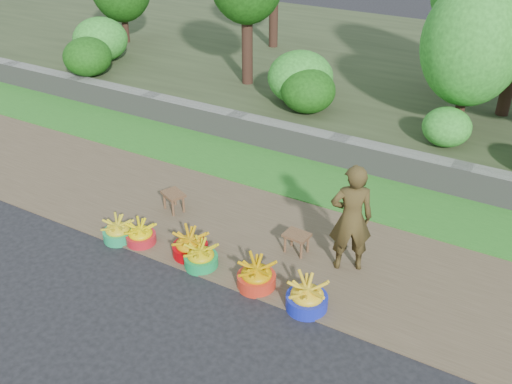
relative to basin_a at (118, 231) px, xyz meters
The scene contains 14 objects.
ground_plane 1.91m from the basin_a, ahead, with size 120.00×120.00×0.00m, color black.
dirt_shoulder 2.21m from the basin_a, 30.41° to the left, with size 80.00×2.50×0.02m, color brown.
grass_verge 3.65m from the basin_a, 58.59° to the left, with size 80.00×1.50×0.04m, color #2D7923.
retaining_wall 4.40m from the basin_a, 64.37° to the left, with size 80.00×0.35×0.55m, color slate.
earth_bank 9.07m from the basin_a, 77.88° to the left, with size 80.00×10.00×0.50m, color #374225.
basin_a is the anchor object (origin of this frame).
basin_b 0.37m from the basin_a, 15.03° to the left, with size 0.45×0.45×0.34m.
basin_c 1.20m from the basin_a, 10.26° to the left, with size 0.52×0.52×0.39m.
basin_d 1.46m from the basin_a, ahead, with size 0.48×0.48×0.36m.
basin_e 2.36m from the basin_a, ahead, with size 0.53×0.53×0.39m.
basin_f 3.13m from the basin_a, ahead, with size 0.54×0.54×0.40m.
stool_left 1.11m from the basin_a, 77.47° to the left, with size 0.45×0.40×0.32m.
stool_right 2.69m from the basin_a, 22.70° to the left, with size 0.38×0.30×0.32m.
vendor_woman 3.49m from the basin_a, 18.54° to the left, with size 0.59×0.38×1.61m, color black.
Camera 1 is at (3.45, -4.98, 4.99)m, focal length 40.00 mm.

